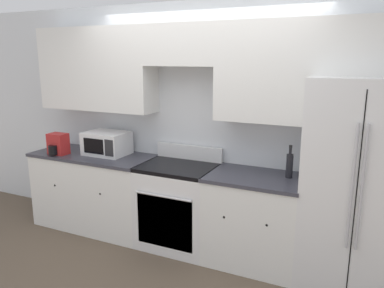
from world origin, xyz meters
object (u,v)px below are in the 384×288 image
oven_range (178,205)px  refrigerator (357,185)px  microwave (107,143)px  bottle (290,165)px

oven_range → refrigerator: bearing=1.2°
oven_range → microwave: bearing=175.8°
refrigerator → microwave: bearing=179.3°
bottle → microwave: bearing=-179.5°
oven_range → bottle: 1.28m
refrigerator → bottle: size_ratio=5.92×
oven_range → refrigerator: size_ratio=0.57×
microwave → bottle: bottle is taller
oven_range → bottle: (1.14, 0.09, 0.57)m
refrigerator → oven_range: bearing=-178.8°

